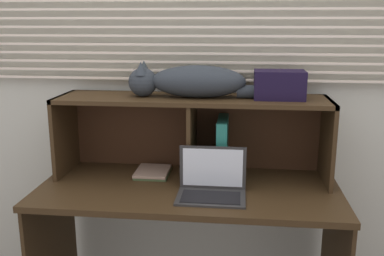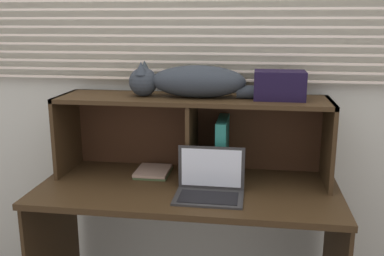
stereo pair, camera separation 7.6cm
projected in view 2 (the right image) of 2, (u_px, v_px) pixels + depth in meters
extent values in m
cube|color=beige|center=(198.00, 71.00, 2.39)|extent=(4.40, 0.04, 2.50)
cube|color=silver|center=(197.00, 79.00, 2.35)|extent=(3.47, 0.02, 0.01)
cube|color=silver|center=(197.00, 71.00, 2.34)|extent=(3.47, 0.02, 0.01)
cube|color=silver|center=(197.00, 62.00, 2.32)|extent=(3.47, 0.02, 0.01)
cube|color=silver|center=(197.00, 53.00, 2.31)|extent=(3.47, 0.02, 0.01)
cube|color=silver|center=(197.00, 45.00, 2.30)|extent=(3.47, 0.02, 0.01)
cube|color=silver|center=(197.00, 36.00, 2.29)|extent=(3.47, 0.02, 0.01)
cube|color=silver|center=(197.00, 27.00, 2.28)|extent=(3.47, 0.02, 0.01)
cube|color=silver|center=(197.00, 18.00, 2.27)|extent=(3.47, 0.02, 0.01)
cube|color=silver|center=(197.00, 9.00, 2.26)|extent=(3.47, 0.02, 0.01)
cube|color=silver|center=(197.00, 0.00, 2.25)|extent=(3.47, 0.02, 0.01)
cube|color=#372614|center=(188.00, 189.00, 2.16)|extent=(1.48, 0.66, 0.03)
cube|color=#372614|center=(54.00, 245.00, 2.35)|extent=(0.02, 0.59, 0.70)
cube|color=#372614|center=(192.00, 99.00, 2.20)|extent=(1.38, 0.34, 0.02)
cube|color=#372614|center=(67.00, 133.00, 2.35)|extent=(0.02, 0.34, 0.42)
cube|color=#372614|center=(328.00, 143.00, 2.15)|extent=(0.02, 0.34, 0.42)
cube|color=#372614|center=(191.00, 139.00, 2.25)|extent=(0.02, 0.32, 0.40)
cube|color=#3E2515|center=(196.00, 130.00, 2.41)|extent=(1.38, 0.01, 0.42)
ellipsoid|color=#2B3239|center=(198.00, 81.00, 2.18)|extent=(0.48, 0.19, 0.16)
sphere|color=#2B3239|center=(143.00, 82.00, 2.22)|extent=(0.15, 0.15, 0.15)
cone|color=#2E363E|center=(141.00, 68.00, 2.17)|extent=(0.07, 0.07, 0.07)
cone|color=#2D363A|center=(145.00, 67.00, 2.24)|extent=(0.07, 0.07, 0.07)
cylinder|color=#2B3239|center=(267.00, 92.00, 2.14)|extent=(0.30, 0.07, 0.07)
cube|color=#2D2D2D|center=(209.00, 198.00, 2.00)|extent=(0.32, 0.21, 0.01)
cube|color=#2D2D2D|center=(211.00, 168.00, 2.08)|extent=(0.32, 0.01, 0.21)
cube|color=white|center=(211.00, 168.00, 2.07)|extent=(0.28, 0.00, 0.18)
cube|color=black|center=(208.00, 197.00, 1.99)|extent=(0.27, 0.15, 0.00)
cube|color=#227467|center=(222.00, 149.00, 2.24)|extent=(0.05, 0.27, 0.31)
cube|color=#506C41|center=(153.00, 173.00, 2.33)|extent=(0.17, 0.21, 0.01)
cube|color=#A18571|center=(153.00, 171.00, 2.32)|extent=(0.17, 0.21, 0.01)
cube|color=black|center=(279.00, 85.00, 2.12)|extent=(0.24, 0.16, 0.14)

